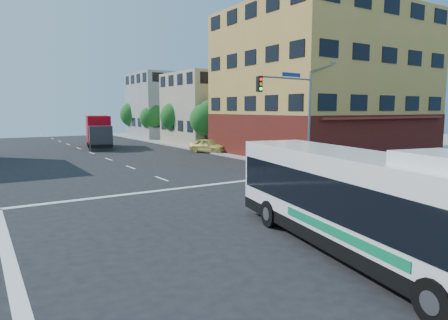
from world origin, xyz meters
TOP-DOWN VIEW (x-y plane):
  - ground at (0.00, 0.00)m, footprint 120.00×120.00m
  - sidewalk_ne at (35.00, 35.00)m, footprint 50.00×50.00m
  - corner_building_ne at (19.99, 18.48)m, footprint 18.10×15.44m
  - building_east_near at (16.98, 33.98)m, footprint 12.06×10.06m
  - building_east_far at (16.98, 47.98)m, footprint 12.06×10.06m
  - signal_mast_ne at (9.08, 10.62)m, footprint 7.91×1.13m
  - street_tree_a at (11.90, 27.92)m, footprint 3.60×3.60m
  - street_tree_b at (11.90, 35.92)m, footprint 3.80×3.80m
  - street_tree_c at (11.90, 43.92)m, footprint 3.40×3.40m
  - street_tree_d at (11.90, 51.92)m, footprint 4.00×4.00m
  - transit_bus at (-0.35, -3.02)m, footprint 4.82×12.05m
  - box_truck at (2.11, 36.04)m, footprint 3.91×8.56m
  - parked_car at (10.38, 24.87)m, footprint 3.20×4.66m

SIDE VIEW (x-z plane):
  - ground at x=0.00m, z-range 0.00..0.00m
  - sidewalk_ne at x=35.00m, z-range 0.00..0.15m
  - parked_car at x=10.38m, z-range 0.00..1.47m
  - transit_bus at x=-0.35m, z-range -0.04..3.45m
  - box_truck at x=2.11m, z-range -0.06..3.66m
  - street_tree_c at x=11.90m, z-range 0.82..6.11m
  - street_tree_a at x=11.90m, z-range 0.83..6.35m
  - street_tree_b at x=11.90m, z-range 0.85..6.65m
  - street_tree_d at x=11.90m, z-range 0.87..6.90m
  - building_east_near at x=16.98m, z-range 0.01..9.01m
  - signal_mast_ne at x=9.08m, z-range 0.95..9.02m
  - building_east_far at x=16.98m, z-range 0.01..10.01m
  - corner_building_ne at x=19.99m, z-range -1.11..12.89m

